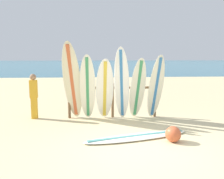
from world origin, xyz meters
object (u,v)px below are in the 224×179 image
(surfboard_rack, at_px, (113,95))
(beachgoer_standing, at_px, (34,94))
(beach_ball, at_px, (173,134))
(surfboard_leaning_far_left, at_px, (72,82))
(surfboard_leaning_left, at_px, (88,88))
(surfboard_leaning_center_right, at_px, (138,89))
(surfboard_leaning_center, at_px, (122,84))
(surfboard_leaning_center_left, at_px, (105,90))
(small_boat_offshore, at_px, (73,66))
(surfboard_leaning_right, at_px, (156,87))
(surfboard_lying_on_sand, at_px, (137,137))

(surfboard_rack, distance_m, beachgoer_standing, 2.61)
(beach_ball, bearing_deg, surfboard_leaning_far_left, 141.11)
(surfboard_leaning_left, height_order, beachgoer_standing, surfboard_leaning_left)
(surfboard_leaning_center_right, relative_size, beachgoer_standing, 1.36)
(surfboard_leaning_center, bearing_deg, surfboard_rack, 121.25)
(surfboard_leaning_left, bearing_deg, surfboard_leaning_center_left, -2.41)
(surfboard_leaning_left, height_order, small_boat_offshore, surfboard_leaning_left)
(beachgoer_standing, bearing_deg, surfboard_leaning_far_left, -14.63)
(surfboard_leaning_center_left, relative_size, small_boat_offshore, 0.65)
(surfboard_leaning_right, distance_m, surfboard_lying_on_sand, 2.21)
(surfboard_leaning_center_right, distance_m, small_boat_offshore, 35.79)
(surfboard_rack, relative_size, surfboard_leaning_center_right, 1.48)
(surfboard_leaning_far_left, height_order, beachgoer_standing, surfboard_leaning_far_left)
(beachgoer_standing, bearing_deg, surfboard_leaning_center_right, -4.93)
(surfboard_leaning_center_left, bearing_deg, beachgoer_standing, 169.90)
(surfboard_rack, xyz_separation_m, surfboard_leaning_center_left, (-0.28, -0.40, 0.25))
(surfboard_leaning_left, bearing_deg, beach_ball, -43.94)
(surfboard_leaning_center_right, relative_size, surfboard_lying_on_sand, 0.70)
(surfboard_leaning_center, xyz_separation_m, small_boat_offshore, (-4.85, 35.52, -0.93))
(surfboard_leaning_far_left, height_order, surfboard_leaning_center, surfboard_leaning_far_left)
(small_boat_offshore, bearing_deg, surfboard_lying_on_sand, -82.22)
(beachgoer_standing, bearing_deg, surfboard_leaning_center, -8.74)
(surfboard_leaning_center, bearing_deg, surfboard_leaning_right, 3.29)
(surfboard_leaning_center_left, relative_size, surfboard_lying_on_sand, 0.70)
(surfboard_leaning_center_left, bearing_deg, small_boat_offshore, 96.93)
(surfboard_leaning_left, height_order, surfboard_lying_on_sand, surfboard_leaning_left)
(surfboard_leaning_right, bearing_deg, small_boat_offshore, 99.56)
(surfboard_leaning_far_left, xyz_separation_m, surfboard_leaning_right, (2.69, -0.04, -0.20))
(surfboard_rack, relative_size, surfboard_leaning_center_left, 1.50)
(surfboard_leaning_center_left, relative_size, beachgoer_standing, 1.35)
(surfboard_leaning_left, bearing_deg, surfboard_leaning_center_right, 3.47)
(beach_ball, bearing_deg, small_boat_offshore, 98.93)
(surfboard_leaning_left, relative_size, surfboard_lying_on_sand, 0.74)
(surfboard_lying_on_sand, relative_size, small_boat_offshore, 0.94)
(surfboard_leaning_far_left, relative_size, beach_ball, 6.56)
(surfboard_leaning_center, bearing_deg, small_boat_offshore, 97.78)
(small_boat_offshore, bearing_deg, surfboard_leaning_center, -82.22)
(surfboard_leaning_center_right, bearing_deg, beach_ball, -76.72)
(surfboard_leaning_center_right, bearing_deg, surfboard_leaning_right, -8.07)
(surfboard_rack, bearing_deg, surfboard_leaning_center, -58.75)
(surfboard_leaning_far_left, distance_m, surfboard_lying_on_sand, 2.81)
(surfboard_leaning_far_left, xyz_separation_m, surfboard_leaning_left, (0.48, -0.05, -0.20))
(surfboard_leaning_left, xyz_separation_m, beachgoer_standing, (-1.79, 0.39, -0.25))
(surfboard_leaning_center_left, distance_m, surfboard_leaning_right, 1.66)
(surfboard_leaning_center_right, distance_m, surfboard_lying_on_sand, 2.10)
(surfboard_leaning_center_left, relative_size, surfboard_leaning_right, 0.95)
(beachgoer_standing, xyz_separation_m, small_boat_offshore, (-1.98, 35.08, -0.57))
(surfboard_leaning_right, xyz_separation_m, beachgoer_standing, (-3.99, 0.38, -0.24))
(surfboard_leaning_center_left, height_order, beach_ball, surfboard_leaning_center_left)
(surfboard_leaning_center, relative_size, surfboard_leaning_right, 1.11)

